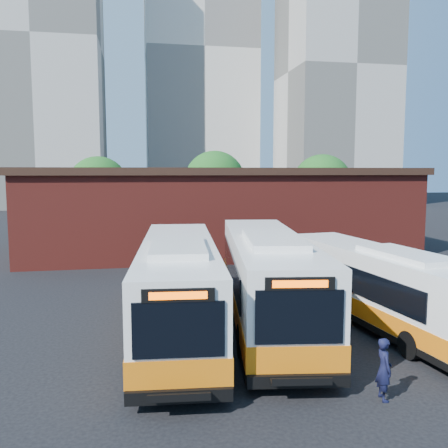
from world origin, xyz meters
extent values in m
plane|color=black|center=(0.00, 0.00, 0.00)|extent=(220.00, 220.00, 0.00)
cube|color=white|center=(-4.70, 1.50, 1.90)|extent=(3.82, 13.06, 3.06)
cube|color=orange|center=(-4.70, 1.50, 1.02)|extent=(3.88, 13.12, 0.75)
cube|color=black|center=(-4.70, 1.50, 0.48)|extent=(3.86, 13.11, 0.27)
cube|color=black|center=(-5.25, -4.95, 2.20)|extent=(2.32, 0.26, 1.45)
cube|color=black|center=(-5.25, -4.96, 3.09)|extent=(1.82, 0.22, 0.34)
cube|color=#FF5905|center=(-5.25, -5.00, 3.09)|extent=(1.45, 0.14, 0.19)
cube|color=black|center=(-5.25, -5.01, 0.48)|extent=(2.74, 0.38, 0.34)
cube|color=black|center=(-5.27, -5.26, 0.59)|extent=(1.59, 0.54, 0.06)
cube|color=black|center=(-5.29, -5.45, 0.67)|extent=(1.55, 0.17, 0.19)
cube|color=black|center=(-6.05, 2.05, 2.20)|extent=(0.90, 10.01, 1.13)
cube|color=black|center=(-3.27, 1.81, 2.20)|extent=(0.90, 10.01, 1.13)
cube|color=white|center=(-4.84, -0.10, 3.54)|extent=(2.24, 4.65, 0.24)
cylinder|color=black|center=(-6.24, -2.03, 0.54)|extent=(0.43, 1.10, 1.07)
cylinder|color=black|center=(-3.77, -2.24, 0.54)|extent=(0.43, 1.10, 1.07)
cylinder|color=black|center=(-5.64, 5.03, 0.54)|extent=(0.43, 1.10, 1.07)
cylinder|color=black|center=(-3.17, 4.82, 0.54)|extent=(0.43, 1.10, 1.07)
cube|color=white|center=(-1.07, 1.92, 1.96)|extent=(4.62, 13.51, 3.15)
cube|color=orange|center=(-1.07, 1.92, 1.05)|extent=(4.68, 13.57, 0.77)
cube|color=black|center=(-1.07, 1.92, 0.50)|extent=(4.67, 13.56, 0.28)
cube|color=black|center=(-1.99, -4.68, 2.26)|extent=(2.38, 0.40, 1.49)
cube|color=black|center=(-1.99, -4.69, 3.18)|extent=(1.87, 0.32, 0.35)
cube|color=#FF5905|center=(-1.99, -4.72, 3.18)|extent=(1.48, 0.23, 0.20)
cube|color=black|center=(-2.00, -4.74, 0.50)|extent=(2.81, 0.54, 0.35)
cube|color=black|center=(-2.03, -4.99, 0.61)|extent=(1.64, 0.64, 0.07)
cube|color=black|center=(-2.06, -5.19, 0.68)|extent=(1.59, 0.26, 0.20)
cube|color=black|center=(-2.43, 2.55, 2.26)|extent=(1.48, 10.24, 1.16)
cube|color=black|center=(0.41, 2.16, 2.26)|extent=(1.48, 10.24, 1.16)
cube|color=white|center=(-1.30, 0.28, 3.64)|extent=(2.54, 4.86, 0.24)
cylinder|color=black|center=(-2.85, -1.62, 0.55)|extent=(0.50, 1.14, 1.10)
cylinder|color=black|center=(-0.32, -1.98, 0.55)|extent=(0.50, 1.14, 1.10)
cylinder|color=black|center=(-1.84, 5.59, 0.55)|extent=(0.50, 1.14, 1.10)
cylinder|color=black|center=(0.68, 5.24, 0.55)|extent=(0.50, 1.14, 1.10)
cube|color=white|center=(3.24, 0.56, 1.68)|extent=(3.76, 11.57, 2.70)
cube|color=orange|center=(3.24, 0.56, 0.90)|extent=(3.81, 11.63, 0.66)
cube|color=black|center=(3.24, 0.56, 0.43)|extent=(3.80, 11.62, 0.24)
cube|color=black|center=(1.97, 0.79, 1.94)|extent=(1.11, 8.81, 0.99)
cube|color=black|center=(4.41, 1.08, 1.94)|extent=(1.11, 8.81, 0.99)
cube|color=white|center=(3.41, -0.85, 3.13)|extent=(2.11, 4.15, 0.21)
cylinder|color=black|center=(2.53, -2.77, 0.47)|extent=(0.41, 0.98, 0.95)
cylinder|color=black|center=(1.79, 3.44, 0.47)|extent=(0.41, 0.98, 0.95)
cylinder|color=black|center=(3.96, 3.70, 0.47)|extent=(0.41, 0.98, 0.95)
imported|color=black|center=(0.25, -5.18, 0.86)|extent=(0.47, 0.66, 1.71)
cube|color=maroon|center=(0.00, 20.00, 3.00)|extent=(28.00, 12.00, 6.00)
cube|color=black|center=(0.00, 20.00, 6.15)|extent=(28.60, 12.60, 0.50)
cube|color=black|center=(3.00, 13.97, 1.20)|extent=(1.20, 0.08, 2.40)
cylinder|color=#382314|center=(-10.00, 32.00, 1.35)|extent=(0.36, 0.36, 2.70)
sphere|color=#19591D|center=(-10.00, 32.00, 4.65)|extent=(6.00, 6.00, 6.00)
cylinder|color=#382314|center=(2.00, 34.00, 1.48)|extent=(0.36, 0.36, 2.95)
sphere|color=#19591D|center=(2.00, 34.00, 5.08)|extent=(6.56, 6.56, 6.56)
cylinder|color=#382314|center=(13.00, 31.00, 1.40)|extent=(0.36, 0.36, 2.81)
sphere|color=#19591D|center=(13.00, 31.00, 4.84)|extent=(6.24, 6.24, 6.24)
cube|color=#BBB5AC|center=(-22.00, 72.00, 27.50)|extent=(20.00, 18.00, 55.00)
cube|color=silver|center=(7.00, 86.00, 30.00)|extent=(22.00, 20.00, 60.00)
cube|color=#BBB5AC|center=(30.00, 68.00, 24.00)|extent=(18.00, 18.00, 48.00)
camera|label=1|loc=(-6.19, -16.45, 6.14)|focal=38.00mm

